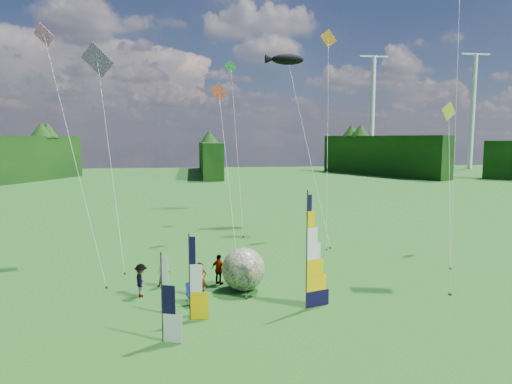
{
  "coord_description": "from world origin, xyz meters",
  "views": [
    {
      "loc": [
        -4.15,
        -18.24,
        8.16
      ],
      "look_at": [
        -1.0,
        4.0,
        5.5
      ],
      "focal_mm": 32.0,
      "sensor_mm": 36.0,
      "label": 1
    }
  ],
  "objects": [
    {
      "name": "ground",
      "position": [
        0.0,
        0.0,
        0.0
      ],
      "size": [
        220.0,
        220.0,
        0.0
      ],
      "primitive_type": "plane",
      "color": "#2A671D",
      "rests_on": "ground"
    },
    {
      "name": "treeline_ring",
      "position": [
        0.0,
        0.0,
        4.0
      ],
      "size": [
        210.0,
        210.0,
        8.0
      ],
      "primitive_type": null,
      "color": "#1C460F",
      "rests_on": "ground"
    },
    {
      "name": "turbine_left",
      "position": [
        70.0,
        95.0,
        15.0
      ],
      "size": [
        8.0,
        1.2,
        30.0
      ],
      "primitive_type": null,
      "color": "silver",
      "rests_on": "ground"
    },
    {
      "name": "turbine_right",
      "position": [
        45.0,
        102.0,
        15.0
      ],
      "size": [
        8.0,
        1.2,
        30.0
      ],
      "primitive_type": null,
      "color": "silver",
      "rests_on": "ground"
    },
    {
      "name": "feather_banner_main",
      "position": [
        1.2,
        2.33,
        2.77
      ],
      "size": [
        1.44,
        0.57,
        5.53
      ],
      "primitive_type": null,
      "rotation": [
        0.0,
        0.0,
        0.32
      ],
      "color": "black",
      "rests_on": "ground"
    },
    {
      "name": "side_banner_left",
      "position": [
        -4.32,
        1.81,
        1.91
      ],
      "size": [
        1.06,
        0.25,
        3.83
      ],
      "primitive_type": null,
      "rotation": [
        0.0,
        0.0,
        -0.14
      ],
      "color": "#EEBC00",
      "rests_on": "ground"
    },
    {
      "name": "side_banner_far",
      "position": [
        -5.41,
        -0.36,
        1.78
      ],
      "size": [
        1.02,
        0.45,
        3.55
      ],
      "primitive_type": null,
      "rotation": [
        0.0,
        0.0,
        -0.35
      ],
      "color": "white",
      "rests_on": "ground"
    },
    {
      "name": "bol_inflatable",
      "position": [
        -1.48,
        5.42,
        1.16
      ],
      "size": [
        2.83,
        2.83,
        2.32
      ],
      "primitive_type": "sphere",
      "rotation": [
        0.0,
        0.0,
        -0.25
      ],
      "color": "navy",
      "rests_on": "ground"
    },
    {
      "name": "spectator_a",
      "position": [
        -3.78,
        4.8,
        0.9
      ],
      "size": [
        0.75,
        0.61,
        1.79
      ],
      "primitive_type": "imported",
      "rotation": [
        0.0,
        0.0,
        0.32
      ],
      "color": "#66594C",
      "rests_on": "ground"
    },
    {
      "name": "spectator_b",
      "position": [
        -5.75,
        6.57,
        0.8
      ],
      "size": [
        0.78,
        0.39,
        1.59
      ],
      "primitive_type": "imported",
      "rotation": [
        0.0,
        0.0,
        -0.01
      ],
      "color": "#66594C",
      "rests_on": "ground"
    },
    {
      "name": "spectator_c",
      "position": [
        -6.84,
        5.18,
        0.86
      ],
      "size": [
        0.53,
        1.15,
        1.72
      ],
      "primitive_type": "imported",
      "rotation": [
        0.0,
        0.0,
        1.67
      ],
      "color": "#66594C",
      "rests_on": "ground"
    },
    {
      "name": "spectator_d",
      "position": [
        -2.72,
        6.59,
        0.85
      ],
      "size": [
        1.03,
        0.95,
        1.71
      ],
      "primitive_type": "imported",
      "rotation": [
        0.0,
        0.0,
        2.45
      ],
      "color": "#66594C",
      "rests_on": "ground"
    },
    {
      "name": "camp_chair",
      "position": [
        -4.15,
        3.51,
        0.56
      ],
      "size": [
        0.81,
        0.81,
        1.13
      ],
      "primitive_type": null,
      "rotation": [
        0.0,
        0.0,
        0.3
      ],
      "color": "navy",
      "rests_on": "ground"
    },
    {
      "name": "kite_whale",
      "position": [
        5.71,
        20.48,
        8.8
      ],
      "size": [
        10.47,
        16.9,
        17.61
      ],
      "primitive_type": null,
      "rotation": [
        0.0,
        0.0,
        0.42
      ],
      "color": "black",
      "rests_on": "ground"
    },
    {
      "name": "kite_rainbow_delta",
      "position": [
        -9.35,
        12.24,
        7.73
      ],
      "size": [
        8.47,
        11.03,
        15.46
      ],
      "primitive_type": null,
      "rotation": [
        0.0,
        0.0,
        -0.27
      ],
      "color": "#F83247",
      "rests_on": "ground"
    },
    {
      "name": "kite_parafoil",
      "position": [
        10.95,
        6.38,
        9.99
      ],
      "size": [
        11.7,
        13.13,
        19.99
      ],
      "primitive_type": null,
      "rotation": [
        0.0,
        0.0,
        -0.43
      ],
      "color": "#AA0C24",
      "rests_on": "ground"
    },
    {
      "name": "small_kite_red",
      "position": [
        -1.53,
        15.62,
        6.52
      ],
      "size": [
        5.44,
        10.77,
        13.04
      ],
      "primitive_type": null,
      "rotation": [
        0.0,
        0.0,
        0.25
      ],
      "color": "#D0472D",
      "rests_on": "ground"
    },
    {
      "name": "small_kite_orange",
      "position": [
        6.62,
        17.13,
        8.96
      ],
      "size": [
        6.23,
        10.64,
        17.93
      ],
      "primitive_type": null,
      "rotation": [
        0.0,
        0.0,
        0.17
      ],
      "color": "orange",
      "rests_on": "ground"
    },
    {
      "name": "small_kite_yellow",
      "position": [
        13.39,
        10.72,
        5.67
      ],
      "size": [
        7.86,
        9.95,
        11.34
      ],
      "primitive_type": null,
      "rotation": [
        0.0,
        0.0,
        0.31
      ],
      "color": "yellow",
      "rests_on": "ground"
    },
    {
      "name": "small_kite_pink",
      "position": [
        -10.74,
        8.83,
        7.66
      ],
      "size": [
        8.0,
        8.18,
        15.33
      ],
      "primitive_type": null,
      "rotation": [
        0.0,
        0.0,
        -0.39
      ],
      "color": "pink",
      "rests_on": "ground"
    },
    {
      "name": "small_kite_green",
      "position": [
        -0.03,
        23.6,
        8.17
      ],
      "size": [
        2.88,
        12.21,
        16.34
      ],
      "primitive_type": null,
      "rotation": [
        0.0,
        0.0,
        -0.06
      ],
      "color": "green",
      "rests_on": "ground"
    }
  ]
}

